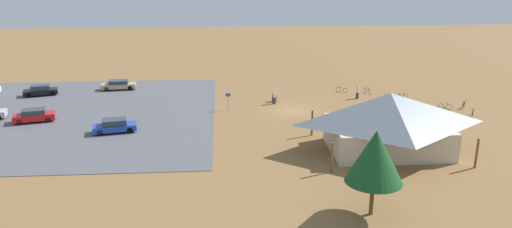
% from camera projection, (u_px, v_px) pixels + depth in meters
% --- Properties ---
extents(ground, '(160.00, 160.00, 0.00)m').
position_uv_depth(ground, '(293.00, 111.00, 58.35)').
color(ground, olive).
rests_on(ground, ground).
extents(parking_lot_asphalt, '(35.23, 33.81, 0.05)m').
position_uv_depth(parking_lot_asphalt, '(61.00, 116.00, 56.37)').
color(parking_lot_asphalt, '#56565B').
rests_on(parking_lot_asphalt, ground).
extents(bike_pavilion, '(12.91, 9.53, 5.57)m').
position_uv_depth(bike_pavilion, '(389.00, 119.00, 45.16)').
color(bike_pavilion, beige).
rests_on(bike_pavilion, ground).
extents(trash_bin, '(0.60, 0.60, 0.90)m').
position_uv_depth(trash_bin, '(274.00, 98.00, 62.01)').
color(trash_bin, brown).
rests_on(trash_bin, ground).
extents(lot_sign, '(0.56, 0.08, 2.20)m').
position_uv_depth(lot_sign, '(228.00, 99.00, 58.12)').
color(lot_sign, '#99999E').
rests_on(lot_sign, ground).
extents(pine_far_east, '(3.99, 3.99, 6.24)m').
position_uv_depth(pine_far_east, '(375.00, 157.00, 33.10)').
color(pine_far_east, brown).
rests_on(pine_far_east, ground).
extents(bicycle_purple_edge_south, '(1.72, 0.48, 0.84)m').
position_uv_depth(bicycle_purple_edge_south, '(434.00, 117.00, 54.85)').
color(bicycle_purple_edge_south, black).
rests_on(bicycle_purple_edge_south, ground).
extents(bicycle_green_lone_west, '(0.94, 1.50, 0.89)m').
position_uv_depth(bicycle_green_lone_west, '(473.00, 113.00, 56.12)').
color(bicycle_green_lone_west, black).
rests_on(bicycle_green_lone_west, ground).
extents(bicycle_teal_trailside, '(0.99, 1.49, 0.85)m').
position_uv_depth(bicycle_teal_trailside, '(443.00, 111.00, 57.10)').
color(bicycle_teal_trailside, black).
rests_on(bicycle_teal_trailside, ground).
extents(bicycle_red_by_bin, '(1.70, 0.54, 0.86)m').
position_uv_depth(bicycle_red_by_bin, '(402.00, 97.00, 63.02)').
color(bicycle_red_by_bin, black).
rests_on(bicycle_red_by_bin, ground).
extents(bicycle_blue_yard_left, '(1.38, 1.15, 0.86)m').
position_uv_depth(bicycle_blue_yard_left, '(390.00, 98.00, 62.44)').
color(bicycle_blue_yard_left, black).
rests_on(bicycle_blue_yard_left, ground).
extents(bicycle_silver_yard_right, '(1.22, 1.23, 0.82)m').
position_uv_depth(bicycle_silver_yard_right, '(424.00, 109.00, 57.85)').
color(bicycle_silver_yard_right, black).
rests_on(bicycle_silver_yard_right, ground).
extents(bicycle_orange_edge_north, '(0.64, 1.58, 0.79)m').
position_uv_depth(bicycle_orange_edge_north, '(368.00, 91.00, 65.92)').
color(bicycle_orange_edge_north, black).
rests_on(bicycle_orange_edge_north, ground).
extents(bicycle_white_mid_cluster, '(1.48, 0.88, 0.83)m').
position_uv_depth(bicycle_white_mid_cluster, '(445.00, 106.00, 58.75)').
color(bicycle_white_mid_cluster, black).
rests_on(bicycle_white_mid_cluster, ground).
extents(bicycle_black_near_sign, '(1.08, 1.41, 0.84)m').
position_uv_depth(bicycle_black_near_sign, '(463.00, 105.00, 59.14)').
color(bicycle_black_near_sign, black).
rests_on(bicycle_black_near_sign, ground).
extents(bicycle_yellow_lone_east, '(1.39, 0.91, 0.75)m').
position_uv_depth(bicycle_yellow_lone_east, '(342.00, 90.00, 66.52)').
color(bicycle_yellow_lone_east, black).
rests_on(bicycle_yellow_lone_east, ground).
extents(car_red_aisle_side, '(4.60, 2.86, 1.42)m').
position_uv_depth(car_red_aisle_side, '(34.00, 115.00, 54.01)').
color(car_red_aisle_side, red).
rests_on(car_red_aisle_side, parking_lot_asphalt).
extents(car_tan_mid_lot, '(4.79, 2.15, 1.31)m').
position_uv_depth(car_tan_mid_lot, '(119.00, 85.00, 67.68)').
color(car_tan_mid_lot, tan).
rests_on(car_tan_mid_lot, parking_lot_asphalt).
extents(car_blue_second_row, '(4.63, 2.64, 1.40)m').
position_uv_depth(car_blue_second_row, '(115.00, 126.00, 50.65)').
color(car_blue_second_row, '#1E42B2').
rests_on(car_blue_second_row, parking_lot_asphalt).
extents(car_black_by_curb, '(4.56, 2.90, 1.39)m').
position_uv_depth(car_black_by_curb, '(40.00, 90.00, 64.68)').
color(car_black_by_curb, black).
rests_on(car_black_by_curb, parking_lot_asphalt).
extents(visitor_by_pavilion, '(0.39, 0.40, 1.74)m').
position_uv_depth(visitor_by_pavilion, '(274.00, 97.00, 60.91)').
color(visitor_by_pavilion, '#2D3347').
rests_on(visitor_by_pavilion, ground).
extents(visitor_at_bikes, '(0.39, 0.36, 1.72)m').
position_uv_depth(visitor_at_bikes, '(358.00, 92.00, 63.28)').
color(visitor_at_bikes, '#2D3347').
rests_on(visitor_at_bikes, ground).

